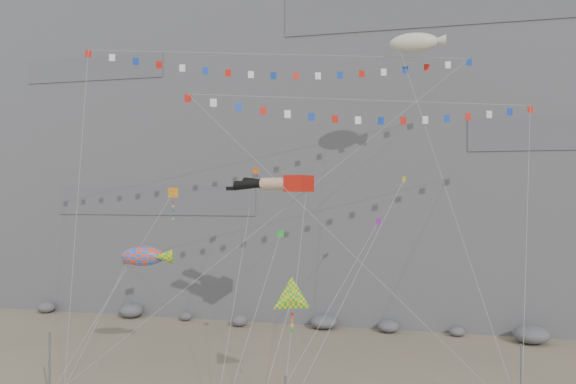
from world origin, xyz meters
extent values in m
cube|color=slate|center=(0.00, 32.00, 25.00)|extent=(80.00, 28.00, 50.00)
cylinder|color=slate|center=(-13.46, -4.70, 2.03)|extent=(0.12, 0.12, 4.06)
cylinder|color=slate|center=(14.37, -1.86, 2.17)|extent=(0.12, 0.12, 4.34)
cube|color=red|center=(0.39, 4.36, 13.41)|extent=(1.95, 2.32, 1.18)
cylinder|color=#D6A585|center=(-1.43, 4.27, 13.41)|extent=(2.16, 1.39, 0.87)
sphere|color=black|center=(-2.39, 4.54, 13.41)|extent=(0.80, 0.80, 0.80)
cone|color=black|center=(-3.53, 4.86, 13.34)|extent=(2.50, 1.35, 0.82)
cube|color=black|center=(-5.06, 5.30, 13.08)|extent=(0.84, 0.54, 0.29)
cylinder|color=#D6A585|center=(-1.11, 5.40, 13.41)|extent=(2.16, 1.39, 0.87)
sphere|color=black|center=(-2.07, 5.68, 13.41)|extent=(0.80, 0.80, 0.80)
cone|color=black|center=(-3.21, 6.00, 13.53)|extent=(2.51, 1.36, 0.87)
cube|color=black|center=(-4.74, 6.44, 13.44)|extent=(0.84, 0.54, 0.29)
cylinder|color=gray|center=(1.15, -1.30, 6.73)|extent=(0.03, 0.03, 17.58)
cylinder|color=gray|center=(-7.57, 2.28, 11.82)|extent=(0.03, 0.03, 28.48)
cylinder|color=gray|center=(9.90, 2.07, 9.74)|extent=(0.03, 0.03, 22.52)
cylinder|color=gray|center=(-11.53, -0.05, 6.41)|extent=(0.03, 0.03, 16.16)
cylinder|color=gray|center=(-11.67, -1.35, 4.18)|extent=(0.03, 0.03, 9.83)
cylinder|color=gray|center=(1.11, -5.52, 3.30)|extent=(0.03, 0.03, 8.15)
cylinder|color=gray|center=(11.43, 3.67, 12.23)|extent=(0.03, 0.03, 27.57)
cylinder|color=gray|center=(-3.15, 1.46, 7.32)|extent=(0.03, 0.03, 21.85)
cylinder|color=gray|center=(3.25, 0.38, 5.33)|extent=(0.03, 0.03, 17.35)
cylinder|color=gray|center=(-0.97, -2.34, 4.95)|extent=(0.03, 0.03, 14.88)
cylinder|color=gray|center=(4.67, 1.38, 6.92)|extent=(0.03, 0.03, 21.06)
camera|label=1|loc=(9.14, -35.06, 12.64)|focal=35.00mm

